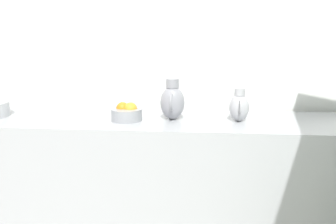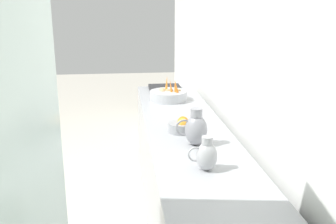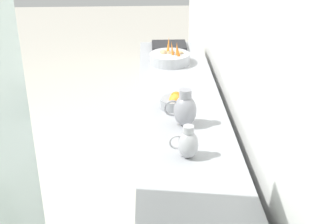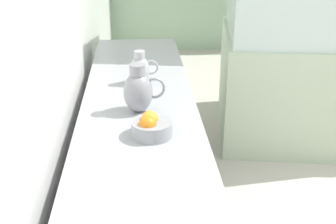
{
  "view_description": "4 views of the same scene",
  "coord_description": "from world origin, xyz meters",
  "px_view_note": "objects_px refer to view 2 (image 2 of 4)",
  "views": [
    {
      "loc": [
        0.78,
        0.5,
        1.44
      ],
      "look_at": [
        -1.41,
        0.3,
        0.98
      ],
      "focal_mm": 40.83,
      "sensor_mm": 36.0,
      "label": 1
    },
    {
      "loc": [
        -1.06,
        2.75,
        1.84
      ],
      "look_at": [
        -1.36,
        0.15,
        1.1
      ],
      "focal_mm": 41.8,
      "sensor_mm": 36.0,
      "label": 2
    },
    {
      "loc": [
        -1.3,
        2.99,
        2.28
      ],
      "look_at": [
        -1.42,
        0.3,
        1.0
      ],
      "focal_mm": 48.79,
      "sensor_mm": 36.0,
      "label": 3
    },
    {
      "loc": [
        -1.53,
        -1.71,
        1.83
      ],
      "look_at": [
        -1.4,
        0.08,
        1.01
      ],
      "focal_mm": 45.82,
      "sensor_mm": 36.0,
      "label": 4
    }
  ],
  "objects_px": {
    "orange_bowl": "(182,126)",
    "metal_pitcher_short": "(206,155)",
    "vegetable_colander": "(169,95)",
    "metal_pitcher_tall": "(196,129)"
  },
  "relations": [
    {
      "from": "orange_bowl",
      "to": "metal_pitcher_short",
      "type": "relative_size",
      "value": 0.94
    },
    {
      "from": "vegetable_colander",
      "to": "metal_pitcher_short",
      "type": "xyz_separation_m",
      "value": [
        -0.02,
        1.65,
        0.04
      ]
    },
    {
      "from": "orange_bowl",
      "to": "metal_pitcher_short",
      "type": "height_order",
      "value": "metal_pitcher_short"
    },
    {
      "from": "orange_bowl",
      "to": "vegetable_colander",
      "type": "bearing_deg",
      "value": -91.0
    },
    {
      "from": "metal_pitcher_short",
      "to": "vegetable_colander",
      "type": "bearing_deg",
      "value": -89.26
    },
    {
      "from": "vegetable_colander",
      "to": "orange_bowl",
      "type": "bearing_deg",
      "value": 89.0
    },
    {
      "from": "orange_bowl",
      "to": "metal_pitcher_tall",
      "type": "relative_size",
      "value": 0.75
    },
    {
      "from": "vegetable_colander",
      "to": "orange_bowl",
      "type": "relative_size",
      "value": 1.91
    },
    {
      "from": "metal_pitcher_short",
      "to": "orange_bowl",
      "type": "bearing_deg",
      "value": -86.81
    },
    {
      "from": "vegetable_colander",
      "to": "orange_bowl",
      "type": "xyz_separation_m",
      "value": [
        0.02,
        0.96,
        -0.0
      ]
    }
  ]
}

